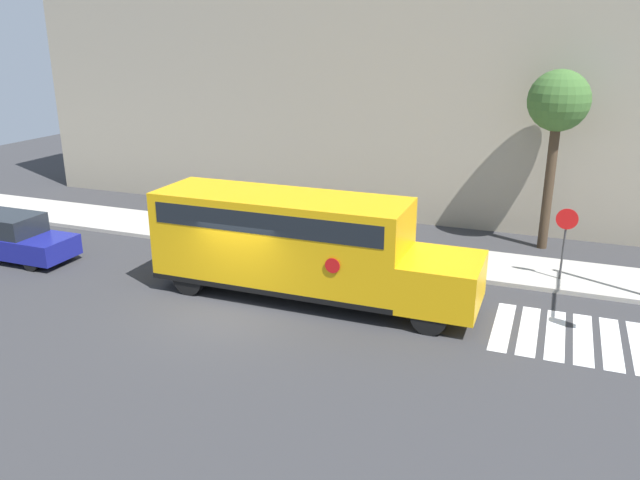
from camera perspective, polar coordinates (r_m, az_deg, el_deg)
name	(u,v)px	position (r m, az deg, el deg)	size (l,w,h in m)	color
ground_plane	(228,313)	(18.68, -8.37, -6.59)	(60.00, 60.00, 0.00)	#333335
sidewalk_strip	(311,244)	(24.09, -0.84, -0.40)	(44.00, 3.00, 0.15)	#B2ADA3
building_backdrop	(365,65)	(28.98, 4.10, 15.69)	(32.00, 4.00, 13.00)	#9E937F
crosswalk_stripes	(597,341)	(18.45, 24.00, -8.41)	(5.40, 3.20, 0.01)	white
school_bus	(296,241)	(18.99, -2.21, -0.10)	(10.00, 2.57, 3.20)	#EAA80F
parked_car	(10,237)	(25.27, -26.49, 0.25)	(4.77, 1.74, 1.65)	navy
stop_sign	(565,235)	(21.52, 21.50, 0.47)	(0.68, 0.10, 2.55)	#38383A
tree_near_sidewalk	(558,105)	(24.33, 20.96, 11.42)	(2.20, 2.20, 6.65)	#423323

